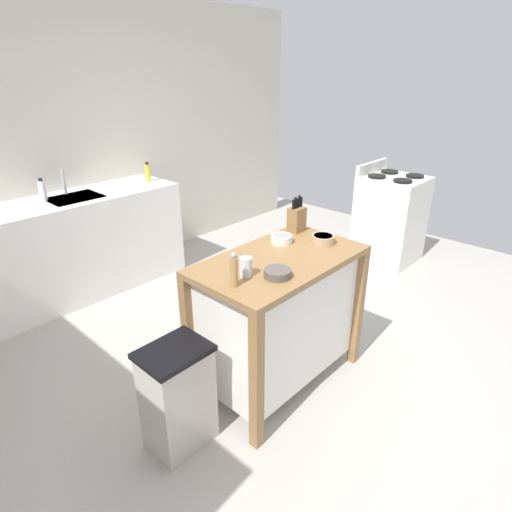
# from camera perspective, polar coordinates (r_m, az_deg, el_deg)

# --- Properties ---
(ground_plane) EXTENTS (6.50, 6.50, 0.00)m
(ground_plane) POSITION_cam_1_polar(r_m,az_deg,el_deg) (3.17, 3.75, -14.16)
(ground_plane) COLOR #ADA8A0
(ground_plane) RESTS_ON ground
(wall_back) EXTENTS (5.50, 0.10, 2.60)m
(wall_back) POSITION_cam_1_polar(r_m,az_deg,el_deg) (4.48, -21.40, 14.04)
(wall_back) COLOR beige
(wall_back) RESTS_ON ground
(kitchen_island) EXTENTS (1.09, 0.62, 0.90)m
(kitchen_island) POSITION_cam_1_polar(r_m,az_deg,el_deg) (2.75, 3.08, -7.81)
(kitchen_island) COLOR olive
(kitchen_island) RESTS_ON ground
(knife_block) EXTENTS (0.11, 0.09, 0.25)m
(knife_block) POSITION_cam_1_polar(r_m,az_deg,el_deg) (2.96, 5.47, 5.04)
(knife_block) COLOR olive
(knife_block) RESTS_ON kitchen_island
(bowl_ceramic_wide) EXTENTS (0.15, 0.15, 0.05)m
(bowl_ceramic_wide) POSITION_cam_1_polar(r_m,az_deg,el_deg) (2.80, 8.97, 2.26)
(bowl_ceramic_wide) COLOR tan
(bowl_ceramic_wide) RESTS_ON kitchen_island
(bowl_ceramic_small) EXTENTS (0.15, 0.15, 0.05)m
(bowl_ceramic_small) POSITION_cam_1_polar(r_m,az_deg,el_deg) (2.32, 2.90, -2.27)
(bowl_ceramic_small) COLOR #564C47
(bowl_ceramic_small) RESTS_ON kitchen_island
(bowl_stoneware_deep) EXTENTS (0.14, 0.14, 0.05)m
(bowl_stoneware_deep) POSITION_cam_1_polar(r_m,az_deg,el_deg) (2.78, 3.43, 2.33)
(bowl_stoneware_deep) COLOR silver
(bowl_stoneware_deep) RESTS_ON kitchen_island
(drinking_cup) EXTENTS (0.07, 0.07, 0.11)m
(drinking_cup) POSITION_cam_1_polar(r_m,az_deg,el_deg) (2.32, -1.38, -1.47)
(drinking_cup) COLOR silver
(drinking_cup) RESTS_ON kitchen_island
(pepper_grinder) EXTENTS (0.04, 0.04, 0.19)m
(pepper_grinder) POSITION_cam_1_polar(r_m,az_deg,el_deg) (2.20, -3.00, -1.94)
(pepper_grinder) COLOR #AD7F4C
(pepper_grinder) RESTS_ON kitchen_island
(trash_bin) EXTENTS (0.36, 0.28, 0.63)m
(trash_bin) POSITION_cam_1_polar(r_m,az_deg,el_deg) (2.47, -10.43, -18.09)
(trash_bin) COLOR #B7B2A8
(trash_bin) RESTS_ON ground
(sink_counter) EXTENTS (1.84, 0.60, 0.91)m
(sink_counter) POSITION_cam_1_polar(r_m,az_deg,el_deg) (4.22, -22.29, 1.39)
(sink_counter) COLOR white
(sink_counter) RESTS_ON ground
(sink_faucet) EXTENTS (0.02, 0.02, 0.22)m
(sink_faucet) POSITION_cam_1_polar(r_m,az_deg,el_deg) (4.18, -24.36, 9.03)
(sink_faucet) COLOR #B7BCC1
(sink_faucet) RESTS_ON sink_counter
(bottle_spray_cleaner) EXTENTS (0.05, 0.05, 0.19)m
(bottle_spray_cleaner) POSITION_cam_1_polar(r_m,az_deg,el_deg) (4.41, -14.32, 10.80)
(bottle_spray_cleaner) COLOR yellow
(bottle_spray_cleaner) RESTS_ON sink_counter
(bottle_hand_soap) EXTENTS (0.06, 0.06, 0.19)m
(bottle_hand_soap) POSITION_cam_1_polar(r_m,az_deg,el_deg) (4.06, -26.70, 7.88)
(bottle_hand_soap) COLOR white
(bottle_hand_soap) RESTS_ON sink_counter
(stove) EXTENTS (0.60, 0.60, 1.03)m
(stove) POSITION_cam_1_polar(r_m,az_deg,el_deg) (4.80, 17.52, 4.83)
(stove) COLOR white
(stove) RESTS_ON ground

